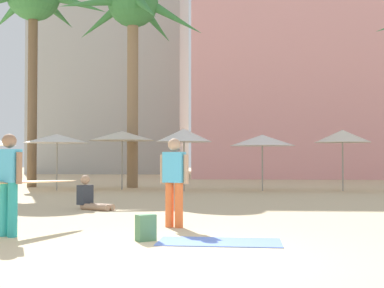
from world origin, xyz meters
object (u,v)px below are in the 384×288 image
(cafe_umbrella_3, at_px, (343,136))
(cafe_umbrella_4, at_px, (184,135))
(palm_tree_left, at_px, (33,4))
(person_mid_left, at_px, (12,181))
(beach_towel, at_px, (219,242))
(cafe_umbrella_6, at_px, (122,136))
(person_far_left, at_px, (174,178))
(cafe_umbrella_0, at_px, (57,139))
(cafe_umbrella_1, at_px, (262,140))
(palm_tree_far_left, at_px, (133,15))
(person_mid_right, at_px, (90,198))
(backpack, at_px, (145,228))

(cafe_umbrella_3, bearing_deg, cafe_umbrella_4, -177.06)
(palm_tree_left, bearing_deg, person_mid_left, -69.76)
(beach_towel, bearing_deg, cafe_umbrella_6, 108.31)
(cafe_umbrella_6, xyz_separation_m, person_far_left, (3.38, -11.23, -1.30))
(person_mid_left, bearing_deg, beach_towel, -70.58)
(cafe_umbrella_0, relative_size, cafe_umbrella_6, 0.97)
(cafe_umbrella_6, distance_m, person_mid_left, 12.55)
(palm_tree_left, xyz_separation_m, cafe_umbrella_1, (10.21, -1.88, -6.32))
(person_mid_left, bearing_deg, palm_tree_far_left, 28.68)
(person_mid_right, bearing_deg, backpack, -37.50)
(cafe_umbrella_1, distance_m, backpack, 12.90)
(cafe_umbrella_3, bearing_deg, palm_tree_left, 172.37)
(palm_tree_left, distance_m, backpack, 18.14)
(cafe_umbrella_6, bearing_deg, cafe_umbrella_3, -1.68)
(palm_tree_left, relative_size, beach_towel, 5.19)
(palm_tree_far_left, bearing_deg, cafe_umbrella_4, -39.86)
(beach_towel, xyz_separation_m, person_mid_right, (-3.39, 4.84, 0.29))
(cafe_umbrella_0, relative_size, person_mid_right, 2.58)
(cafe_umbrella_4, height_order, person_mid_left, cafe_umbrella_4)
(palm_tree_left, height_order, person_far_left, palm_tree_left)
(palm_tree_left, height_order, cafe_umbrella_0, palm_tree_left)
(beach_towel, bearing_deg, cafe_umbrella_1, 83.17)
(cafe_umbrella_3, relative_size, cafe_umbrella_4, 0.98)
(beach_towel, bearing_deg, backpack, 176.81)
(palm_tree_far_left, xyz_separation_m, cafe_umbrella_4, (2.47, -2.07, -5.49))
(person_mid_left, bearing_deg, palm_tree_left, 46.65)
(palm_tree_left, relative_size, person_mid_left, 3.27)
(palm_tree_left, relative_size, cafe_umbrella_0, 3.75)
(cafe_umbrella_6, height_order, backpack, cafe_umbrella_6)
(cafe_umbrella_6, bearing_deg, person_mid_left, -86.71)
(cafe_umbrella_4, bearing_deg, cafe_umbrella_1, 4.42)
(palm_tree_left, xyz_separation_m, beach_towel, (8.71, -14.42, -8.33))
(cafe_umbrella_1, bearing_deg, palm_tree_far_left, 161.98)
(palm_tree_far_left, height_order, beach_towel, palm_tree_far_left)
(palm_tree_far_left, bearing_deg, backpack, -78.46)
(person_mid_right, relative_size, person_far_left, 0.61)
(cafe_umbrella_4, bearing_deg, backpack, -87.91)
(cafe_umbrella_6, distance_m, person_mid_right, 8.32)
(person_far_left, bearing_deg, palm_tree_left, -127.75)
(cafe_umbrella_4, distance_m, person_mid_right, 7.90)
(cafe_umbrella_3, bearing_deg, person_far_left, -116.94)
(cafe_umbrella_1, bearing_deg, person_mid_right, -122.41)
(cafe_umbrella_6, relative_size, person_far_left, 1.63)
(cafe_umbrella_0, bearing_deg, cafe_umbrella_6, 12.24)
(person_mid_right, bearing_deg, cafe_umbrella_1, 85.29)
(person_mid_left, xyz_separation_m, person_mid_right, (0.16, 4.41, -0.63))
(cafe_umbrella_1, distance_m, beach_towel, 12.80)
(palm_tree_left, height_order, cafe_umbrella_1, palm_tree_left)
(cafe_umbrella_3, height_order, backpack, cafe_umbrella_3)
(palm_tree_far_left, distance_m, beach_towel, 16.81)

